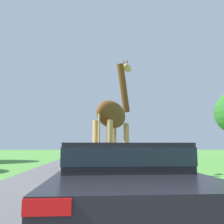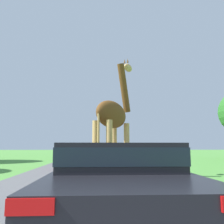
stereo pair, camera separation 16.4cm
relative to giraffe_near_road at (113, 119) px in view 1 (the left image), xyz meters
The scene contains 6 objects.
road 21.28m from the giraffe_near_road, 90.92° to the left, with size 6.81×120.00×0.00m.
giraffe_near_road is the anchor object (origin of this frame).
car_lead_maroon 4.05m from the giraffe_near_road, 92.63° to the right, with size 1.98×4.62×1.18m.
car_queue_right 12.67m from the giraffe_near_road, 84.63° to the left, with size 1.94×4.18×1.27m.
car_queue_left 5.29m from the giraffe_near_road, 102.36° to the left, with size 1.70×4.71×1.26m.
car_far_ahead 17.64m from the giraffe_near_road, 86.33° to the left, with size 1.79×4.43×1.48m.
Camera 1 is at (-0.31, 0.88, 1.13)m, focal length 38.00 mm.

